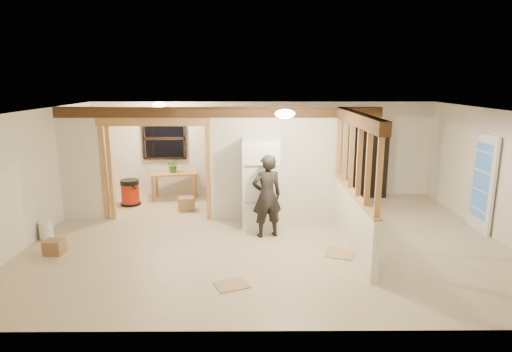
{
  "coord_description": "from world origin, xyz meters",
  "views": [
    {
      "loc": [
        -0.26,
        -8.02,
        3.06
      ],
      "look_at": [
        -0.2,
        0.4,
        1.16
      ],
      "focal_mm": 30.0,
      "sensor_mm": 36.0,
      "label": 1
    }
  ],
  "objects_px": {
    "woman": "(267,196)",
    "work_table": "(175,186)",
    "refrigerator": "(261,183)",
    "shop_vac": "(130,192)",
    "bookshelf": "(369,162)"
  },
  "relations": [
    {
      "from": "woman",
      "to": "work_table",
      "type": "height_order",
      "value": "woman"
    },
    {
      "from": "woman",
      "to": "work_table",
      "type": "bearing_deg",
      "value": -66.48
    },
    {
      "from": "refrigerator",
      "to": "woman",
      "type": "height_order",
      "value": "refrigerator"
    },
    {
      "from": "woman",
      "to": "work_table",
      "type": "xyz_separation_m",
      "value": [
        -2.31,
        2.73,
        -0.47
      ]
    },
    {
      "from": "refrigerator",
      "to": "work_table",
      "type": "relative_size",
      "value": 1.64
    },
    {
      "from": "woman",
      "to": "shop_vac",
      "type": "relative_size",
      "value": 2.55
    },
    {
      "from": "shop_vac",
      "to": "bookshelf",
      "type": "relative_size",
      "value": 0.35
    },
    {
      "from": "bookshelf",
      "to": "work_table",
      "type": "bearing_deg",
      "value": -177.46
    },
    {
      "from": "refrigerator",
      "to": "shop_vac",
      "type": "height_order",
      "value": "refrigerator"
    },
    {
      "from": "refrigerator",
      "to": "shop_vac",
      "type": "distance_m",
      "value": 3.62
    },
    {
      "from": "refrigerator",
      "to": "bookshelf",
      "type": "xyz_separation_m",
      "value": [
        2.89,
        2.26,
        0.0
      ]
    },
    {
      "from": "refrigerator",
      "to": "shop_vac",
      "type": "bearing_deg",
      "value": 154.84
    },
    {
      "from": "woman",
      "to": "bookshelf",
      "type": "relative_size",
      "value": 0.89
    },
    {
      "from": "work_table",
      "to": "bookshelf",
      "type": "height_order",
      "value": "bookshelf"
    },
    {
      "from": "woman",
      "to": "bookshelf",
      "type": "xyz_separation_m",
      "value": [
        2.78,
        2.96,
        0.1
      ]
    }
  ]
}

